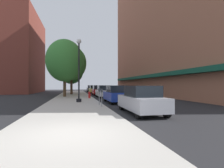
{
  "coord_description": "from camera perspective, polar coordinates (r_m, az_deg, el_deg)",
  "views": [
    {
      "loc": [
        0.12,
        -5.87,
        1.69
      ],
      "look_at": [
        6.18,
        22.59,
        1.88
      ],
      "focal_mm": 28.07,
      "sensor_mm": 36.0,
      "label": 1
    }
  ],
  "objects": [
    {
      "name": "car_white",
      "position": [
        23.93,
        -2.69,
        -2.48
      ],
      "size": [
        1.8,
        4.3,
        1.66
      ],
      "rotation": [
        0.0,
        0.0,
        0.03
      ],
      "color": "black",
      "rests_on": "ground"
    },
    {
      "name": "car_silver",
      "position": [
        10.6,
        9.53,
        -5.14
      ],
      "size": [
        1.8,
        4.3,
        1.66
      ],
      "rotation": [
        0.0,
        0.0,
        0.02
      ],
      "color": "black",
      "rests_on": "ground"
    },
    {
      "name": "parking_meter_far",
      "position": [
        14.1,
        -4.14,
        -3.39
      ],
      "size": [
        0.14,
        0.09,
        1.31
      ],
      "color": "slate",
      "rests_on": "sidewalk_slab"
    },
    {
      "name": "car_red",
      "position": [
        30.07,
        -4.62,
        -2.05
      ],
      "size": [
        1.8,
        4.3,
        1.66
      ],
      "rotation": [
        0.0,
        0.0,
        -0.02
      ],
      "color": "black",
      "rests_on": "ground"
    },
    {
      "name": "building_right_brick",
      "position": [
        34.18,
        16.01,
        22.09
      ],
      "size": [
        6.8,
        40.0,
        29.52
      ],
      "color": "#9E6047",
      "rests_on": "ground"
    },
    {
      "name": "lamppost",
      "position": [
        16.68,
        -10.73,
        4.84
      ],
      "size": [
        0.48,
        0.48,
        5.9
      ],
      "color": "black",
      "rests_on": "sidewalk_slab"
    },
    {
      "name": "tree_far",
      "position": [
        24.97,
        -15.16,
        7.38
      ],
      "size": [
        5.03,
        5.03,
        7.84
      ],
      "color": "#4C3823",
      "rests_on": "sidewalk_slab"
    },
    {
      "name": "building_far_background",
      "position": [
        44.84,
        -26.57,
        8.66
      ],
      "size": [
        6.8,
        18.0,
        17.43
      ],
      "color": "brown",
      "rests_on": "ground"
    },
    {
      "name": "parking_meter_near",
      "position": [
        12.83,
        -3.36,
        -3.69
      ],
      "size": [
        0.14,
        0.09,
        1.31
      ],
      "color": "slate",
      "rests_on": "sidewalk_slab"
    },
    {
      "name": "tree_mid",
      "position": [
        31.09,
        -13.07,
        6.62
      ],
      "size": [
        5.11,
        5.11,
        8.3
      ],
      "color": "#422D1E",
      "rests_on": "sidewalk_slab"
    },
    {
      "name": "car_yellow",
      "position": [
        36.55,
        -5.94,
        -1.75
      ],
      "size": [
        1.8,
        4.3,
        1.66
      ],
      "rotation": [
        0.0,
        0.0,
        0.01
      ],
      "color": "black",
      "rests_on": "ground"
    },
    {
      "name": "sidewalk_slab",
      "position": [
        24.92,
        -12.31,
        -4.11
      ],
      "size": [
        4.8,
        50.0,
        0.12
      ],
      "primitive_type": "cube",
      "color": "#B7B2A8",
      "rests_on": "ground"
    },
    {
      "name": "fire_hydrant",
      "position": [
        21.24,
        -7.36,
        -3.53
      ],
      "size": [
        0.33,
        0.26,
        0.79
      ],
      "color": "red",
      "rests_on": "sidewalk_slab"
    },
    {
      "name": "tree_near",
      "position": [
        35.76,
        -13.09,
        4.33
      ],
      "size": [
        4.69,
        4.69,
        7.2
      ],
      "color": "#4C3823",
      "rests_on": "sidewalk_slab"
    },
    {
      "name": "car_blue",
      "position": [
        16.84,
        1.32,
        -3.38
      ],
      "size": [
        1.8,
        4.3,
        1.66
      ],
      "rotation": [
        0.0,
        0.0,
        0.02
      ],
      "color": "black",
      "rests_on": "ground"
    },
    {
      "name": "ground_plane",
      "position": [
        24.24,
        -2.8,
        -4.37
      ],
      "size": [
        90.0,
        90.0,
        0.0
      ],
      "primitive_type": "plane",
      "color": "#232326"
    },
    {
      "name": "car_black",
      "position": [
        43.29,
        -6.89,
        -1.53
      ],
      "size": [
        1.8,
        4.3,
        1.66
      ],
      "rotation": [
        0.0,
        0.0,
        0.04
      ],
      "color": "black",
      "rests_on": "ground"
    }
  ]
}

